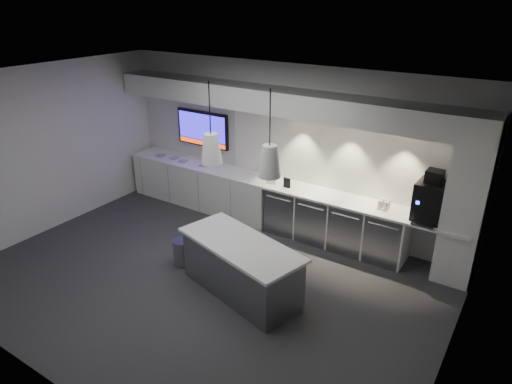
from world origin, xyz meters
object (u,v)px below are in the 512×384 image
Objects in this scene: island at (241,267)px; coffee_machine at (431,199)px; bin at (183,252)px; wall_tv at (203,129)px.

coffee_machine is at bearing 60.31° from island.
island reaches higher than bin.
island is at bearing -132.08° from coffee_machine.
bin is 3.97m from coffee_machine.
bin is 0.56× the size of coffee_machine.
island is at bearing -5.01° from bin.
wall_tv is 2.92m from bin.
bin is (1.32, -2.23, -1.34)m from wall_tv.
wall_tv is 4.63m from coffee_machine.
bin is at bearing -146.50° from coffee_machine.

